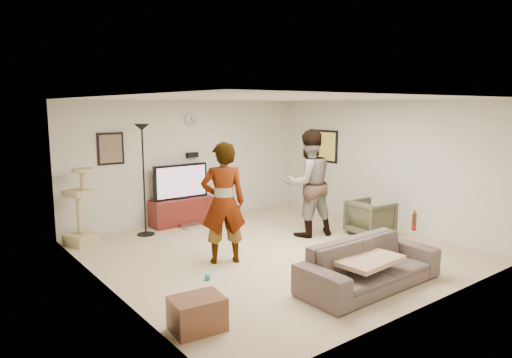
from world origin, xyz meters
TOP-DOWN VIEW (x-y plane):
  - floor at (0.00, 0.00)m, footprint 5.50×5.50m
  - ceiling at (0.00, 0.00)m, footprint 5.50×5.50m
  - wall_back at (0.00, 2.75)m, footprint 5.50×0.04m
  - wall_front at (0.00, -2.75)m, footprint 5.50×0.04m
  - wall_left at (-2.75, 0.00)m, footprint 0.04×5.50m
  - wall_right at (2.75, 0.00)m, footprint 0.04×5.50m
  - wall_clock at (0.00, 2.72)m, footprint 0.26×0.04m
  - wall_speaker at (0.00, 2.69)m, footprint 0.25×0.10m
  - picture_back at (-1.70, 2.73)m, footprint 0.42×0.03m
  - picture_right at (2.73, 1.60)m, footprint 0.03×0.78m
  - tv_stand at (-0.38, 2.50)m, footprint 1.28×0.45m
  - console_box at (-0.37, 2.11)m, footprint 0.40×0.30m
  - tv at (-0.38, 2.50)m, footprint 1.17×0.08m
  - tv_screen at (-0.38, 2.46)m, footprint 1.08×0.01m
  - floor_lamp at (-1.30, 2.19)m, footprint 0.32×0.32m
  - cat_tree at (-2.46, 2.30)m, footprint 0.57×0.57m
  - person_left at (-0.97, 0.04)m, footprint 0.80×0.69m
  - person_right at (1.09, 0.34)m, footprint 1.10×0.94m
  - sofa at (0.03, -1.95)m, footprint 2.10×0.83m
  - throw_blanket at (-0.10, -1.95)m, footprint 0.95×0.77m
  - beer_bottle at (0.99, -1.95)m, footprint 0.06×0.06m
  - armchair at (2.02, -0.36)m, footprint 0.77×0.75m
  - side_table at (-2.40, -1.61)m, footprint 0.59×0.47m
  - toy_ball at (-1.57, -0.46)m, footprint 0.09×0.09m

SIDE VIEW (x-z plane):
  - floor at x=0.00m, z-range -0.02..0.00m
  - console_box at x=-0.37m, z-range 0.00..0.07m
  - toy_ball at x=-1.57m, z-range 0.00..0.09m
  - side_table at x=-2.40m, z-range 0.00..0.37m
  - tv_stand at x=-0.38m, z-range 0.00..0.53m
  - sofa at x=0.03m, z-range 0.00..0.61m
  - armchair at x=2.02m, z-range 0.00..0.66m
  - throw_blanket at x=-0.10m, z-range 0.38..0.44m
  - cat_tree at x=-2.46m, z-range 0.00..1.35m
  - beer_bottle at x=0.99m, z-range 0.61..0.86m
  - tv at x=-0.38m, z-range 0.53..1.23m
  - tv_screen at x=-0.38m, z-range 0.58..1.19m
  - person_left at x=-0.97m, z-range 0.00..1.86m
  - person_right at x=1.09m, z-range 0.00..1.95m
  - floor_lamp at x=-1.30m, z-range 0.00..2.07m
  - wall_back at x=0.00m, z-range 0.00..2.50m
  - wall_front at x=0.00m, z-range 0.00..2.50m
  - wall_left at x=-2.75m, z-range 0.00..2.50m
  - wall_right at x=2.75m, z-range 0.00..2.50m
  - wall_speaker at x=0.00m, z-range 1.33..1.43m
  - picture_right at x=2.73m, z-range 1.19..1.81m
  - picture_back at x=-1.70m, z-range 1.34..1.86m
  - wall_clock at x=0.00m, z-range 1.97..2.23m
  - ceiling at x=0.00m, z-range 2.50..2.52m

